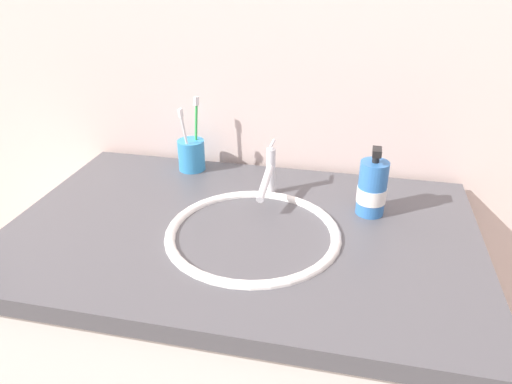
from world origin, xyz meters
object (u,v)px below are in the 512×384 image
toothbrush_green (196,128)px  toothbrush_white (185,136)px  soap_dispenser (372,189)px  faucet (269,174)px  toothbrush_cup (191,155)px

toothbrush_green → toothbrush_white: (-0.02, -0.04, -0.01)m
toothbrush_green → soap_dispenser: bearing=-18.5°
faucet → toothbrush_green: size_ratio=0.87×
toothbrush_green → toothbrush_white: size_ratio=1.09×
faucet → soap_dispenser: (0.25, -0.03, 0.00)m
toothbrush_cup → toothbrush_white: bearing=-96.8°
soap_dispenser → toothbrush_cup: bearing=163.3°
faucet → toothbrush_white: 0.27m
toothbrush_white → soap_dispenser: toothbrush_white is taller
toothbrush_green → faucet: bearing=-30.1°
faucet → toothbrush_white: (-0.25, 0.09, 0.05)m
toothbrush_cup → toothbrush_white: size_ratio=0.47×
toothbrush_white → soap_dispenser: 0.52m
toothbrush_cup → toothbrush_green: 0.08m
faucet → soap_dispenser: size_ratio=1.03×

